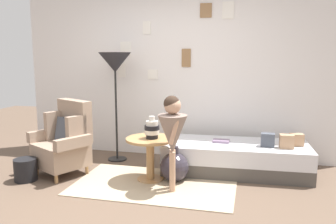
% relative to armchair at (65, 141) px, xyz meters
% --- Properties ---
extents(ground_plane, '(12.00, 12.00, 0.00)m').
position_rel_armchair_xyz_m(ground_plane, '(1.20, -0.76, -0.44)').
color(ground_plane, brown).
extents(gallery_wall, '(4.80, 0.12, 2.60)m').
position_rel_armchair_xyz_m(gallery_wall, '(1.20, 1.19, 0.86)').
color(gallery_wall, silver).
rests_on(gallery_wall, ground).
extents(rug, '(1.94, 1.16, 0.01)m').
position_rel_armchair_xyz_m(rug, '(1.27, -0.14, -0.43)').
color(rug, tan).
rests_on(rug, ground).
extents(armchair, '(0.90, 0.82, 0.97)m').
position_rel_armchair_xyz_m(armchair, '(0.00, 0.00, 0.00)').
color(armchair, tan).
rests_on(armchair, ground).
extents(daybed, '(1.94, 0.89, 0.40)m').
position_rel_armchair_xyz_m(daybed, '(2.20, 0.57, -0.24)').
color(daybed, '#4C4742').
rests_on(daybed, ground).
extents(pillow_head, '(0.18, 0.15, 0.16)m').
position_rel_armchair_xyz_m(pillow_head, '(2.96, 0.64, 0.04)').
color(pillow_head, tan).
rests_on(pillow_head, daybed).
extents(pillow_mid, '(0.18, 0.13, 0.17)m').
position_rel_armchair_xyz_m(pillow_mid, '(2.83, 0.47, 0.05)').
color(pillow_mid, tan).
rests_on(pillow_mid, daybed).
extents(pillow_back, '(0.18, 0.13, 0.17)m').
position_rel_armchair_xyz_m(pillow_back, '(2.60, 0.50, 0.05)').
color(pillow_back, '#474C56').
rests_on(pillow_back, daybed).
extents(side_table, '(0.61, 0.61, 0.54)m').
position_rel_armchair_xyz_m(side_table, '(1.17, 0.01, -0.04)').
color(side_table, tan).
rests_on(side_table, ground).
extents(vase_striped, '(0.19, 0.19, 0.28)m').
position_rel_armchair_xyz_m(vase_striped, '(1.20, 0.00, 0.22)').
color(vase_striped, black).
rests_on(vase_striped, side_table).
extents(floor_lamp, '(0.47, 0.47, 1.60)m').
position_rel_armchair_xyz_m(floor_lamp, '(0.44, 0.72, 0.97)').
color(floor_lamp, black).
rests_on(floor_lamp, ground).
extents(person_child, '(0.34, 0.34, 1.11)m').
position_rel_armchair_xyz_m(person_child, '(1.51, -0.25, 0.27)').
color(person_child, tan).
rests_on(person_child, ground).
extents(book_on_daybed, '(0.22, 0.16, 0.03)m').
position_rel_armchair_xyz_m(book_on_daybed, '(2.00, 0.58, -0.02)').
color(book_on_daybed, gray).
rests_on(book_on_daybed, daybed).
extents(demijohn_near, '(0.36, 0.36, 0.45)m').
position_rel_armchair_xyz_m(demijohn_near, '(1.47, 0.05, -0.25)').
color(demijohn_near, '#332D38').
rests_on(demijohn_near, ground).
extents(magazine_basket, '(0.28, 0.28, 0.28)m').
position_rel_armchair_xyz_m(magazine_basket, '(-0.35, -0.37, -0.30)').
color(magazine_basket, black).
rests_on(magazine_basket, ground).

